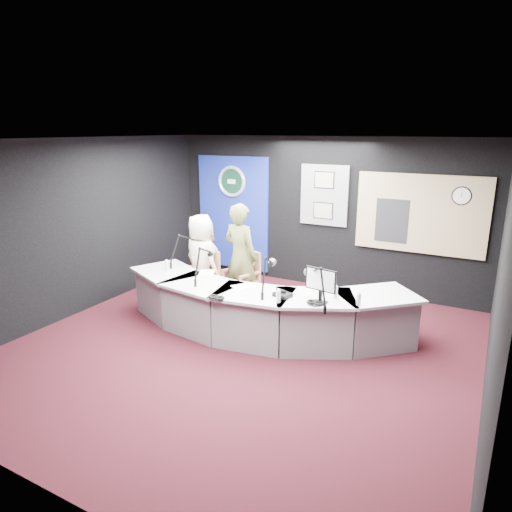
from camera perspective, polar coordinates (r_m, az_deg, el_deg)
The scene contains 33 objects.
ground at distance 6.44m, azimuth -1.84°, elevation -11.43°, with size 6.00×6.00×0.00m, color black.
ceiling at distance 5.73m, azimuth -2.09°, elevation 14.35°, with size 6.00×6.00×0.02m, color silver.
wall_back at distance 8.60m, azimuth 8.18°, elevation 5.26°, with size 6.00×0.02×2.80m, color black.
wall_front at distance 3.81m, azimuth -25.61°, elevation -9.72°, with size 6.00×0.02×2.80m, color black.
wall_left at distance 7.84m, azimuth -21.31°, elevation 3.34°, with size 0.02×6.00×2.80m, color black.
wall_right at distance 5.18m, azimuth 28.15°, elevation -3.45°, with size 0.02×6.00×2.80m, color black.
broadcast_desk at distance 6.74m, azimuth 0.12°, elevation -6.62°, with size 4.50×1.90×0.75m, color #B4B6B8, non-canonical shape.
backdrop_panel at distance 9.41m, azimuth -2.88°, elevation 5.37°, with size 1.60×0.05×2.30m, color navy.
agency_seal at distance 9.28m, azimuth -3.07°, elevation 9.28°, with size 0.63×0.63×0.07m, color silver.
seal_center at distance 9.28m, azimuth -3.05°, elevation 9.28°, with size 0.48×0.48×0.01m, color #0D2F20.
pinboard at distance 8.49m, azimuth 8.52°, elevation 7.52°, with size 0.90×0.04×1.10m, color slate.
framed_photo_upper at distance 8.43m, azimuth 8.52°, elevation 9.37°, with size 0.34×0.02×0.27m, color gray.
framed_photo_lower at distance 8.51m, azimuth 8.37°, elevation 5.63°, with size 0.34×0.02×0.27m, color gray.
booth_window_frame at distance 8.12m, azimuth 19.84°, elevation 4.95°, with size 2.12×0.06×1.32m, color tan.
booth_glow at distance 8.11m, azimuth 19.82°, elevation 4.94°, with size 2.00×0.02×1.20m, color beige.
equipment_rack at distance 8.19m, azimuth 16.60°, elevation 4.25°, with size 0.55×0.02×0.75m, color black.
wall_clock at distance 7.97m, azimuth 24.31°, elevation 6.87°, with size 0.28×0.28×0.01m, color white.
armchair_left at distance 7.81m, azimuth -6.76°, elevation -2.85°, with size 0.52×0.52×0.93m, color #A66B4B, non-canonical shape.
armchair_right at distance 7.63m, azimuth -1.92°, elevation -2.66°, with size 0.60×0.60×1.07m, color #A66B4B, non-canonical shape.
draped_jacket at distance 8.01m, azimuth -6.85°, elevation -1.20°, with size 0.50×0.10×0.70m, color #666256.
person_man at distance 7.71m, azimuth -6.83°, elevation -0.58°, with size 0.77×0.50×1.57m, color beige.
person_woman at distance 7.52m, azimuth -1.94°, elevation -0.08°, with size 0.65×0.43×1.78m, color brown.
computer_monitor at distance 5.89m, azimuth 8.13°, elevation -2.92°, with size 0.48×0.03×0.33m, color black.
desk_phone at distance 6.15m, azimuth 3.34°, elevation -4.87°, with size 0.22×0.18×0.06m, color black.
headphones_near at distance 5.95m, azimuth 7.43°, elevation -5.80°, with size 0.23×0.23×0.04m, color black.
headphones_far at distance 6.10m, azimuth -4.98°, elevation -5.18°, with size 0.21×0.21×0.03m, color black.
paper_stack at distance 7.18m, azimuth -6.18°, elevation -2.08°, with size 0.23×0.33×0.00m, color white.
notepad at distance 6.54m, azimuth -1.70°, elevation -3.80°, with size 0.20×0.29×0.00m, color white.
boom_mic_a at distance 7.57m, azimuth -8.74°, elevation 1.10°, with size 0.31×0.71×0.60m, color black, non-canonical shape.
boom_mic_b at distance 6.76m, azimuth -6.52°, elevation -0.59°, with size 0.22×0.73×0.60m, color black, non-canonical shape.
boom_mic_c at distance 6.22m, azimuth 1.45°, elevation -1.93°, with size 0.27×0.72×0.60m, color black, non-canonical shape.
boom_mic_d at distance 5.84m, azimuth 7.56°, elevation -3.28°, with size 0.53×0.58×0.60m, color black, non-canonical shape.
water_bottles at distance 6.41m, azimuth -1.08°, elevation -3.39°, with size 3.15×0.56×0.18m, color silver, non-canonical shape.
Camera 1 is at (2.89, -4.95, 2.93)m, focal length 32.00 mm.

